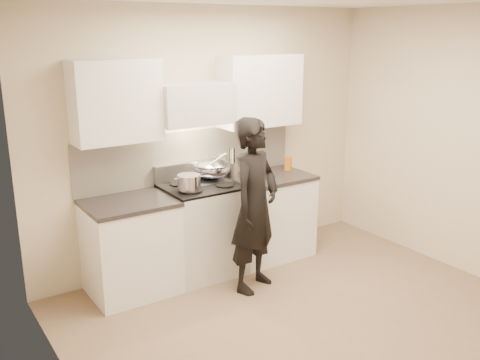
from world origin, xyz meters
The scene contains 11 objects.
ground_plane centered at (0.00, 0.00, 0.00)m, with size 4.00×4.00×0.00m, color #816952.
room_shell centered at (-0.06, 0.37, 1.60)m, with size 4.04×3.54×2.70m.
stove centered at (-0.30, 1.42, 0.47)m, with size 0.76×0.65×0.96m.
counter_right centered at (0.53, 1.43, 0.46)m, with size 0.92×0.67×0.92m.
counter_left centered at (-1.08, 1.43, 0.46)m, with size 0.82×0.67×0.92m.
wok centered at (-0.10, 1.55, 1.07)m, with size 0.40×0.49×0.32m.
stock_pot centered at (-0.50, 1.31, 1.03)m, with size 0.32×0.23×0.15m.
utensil_crock centered at (0.18, 1.59, 1.02)m, with size 0.12×0.12×0.31m.
spice_jar centered at (0.32, 1.59, 0.97)m, with size 0.04×0.04×0.10m.
oil_glass centered at (0.87, 1.50, 1.00)m, with size 0.09×0.09×0.15m.
person centered at (-0.05, 0.85, 0.84)m, with size 0.62×0.40×1.68m, color black.
Camera 1 is at (-2.82, -3.08, 2.45)m, focal length 40.00 mm.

